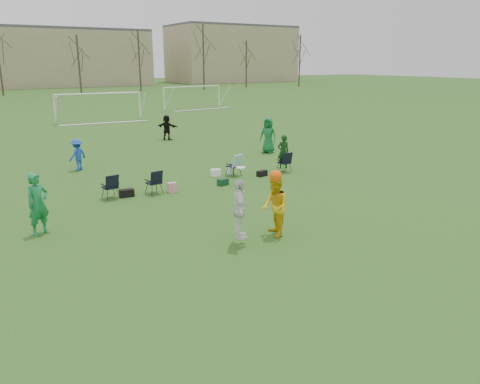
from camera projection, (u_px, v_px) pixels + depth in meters
ground at (271, 254)px, 12.96m from camera, size 260.00×260.00×0.00m
fielder_green_near at (38, 204)px, 14.16m from camera, size 0.84×0.72×1.93m
fielder_blue at (77, 155)px, 22.61m from camera, size 1.14×1.00×1.53m
fielder_green_far at (268, 135)px, 26.93m from camera, size 1.08×1.18×2.02m
fielder_black at (167, 127)px, 31.39m from camera, size 1.29×1.54×1.66m
center_contest at (261, 207)px, 13.74m from camera, size 2.19×1.20×2.32m
sideline_setup at (218, 169)px, 20.60m from camera, size 9.11×1.99×1.77m
goal_mid at (98, 99)px, 40.74m from camera, size 7.40×0.63×2.46m
goal_right at (193, 91)px, 51.69m from camera, size 7.35×1.14×2.46m
tree_line at (2, 61)px, 69.11m from camera, size 110.28×3.28×11.40m
building_row at (24, 56)px, 93.62m from camera, size 126.00×16.00×13.00m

